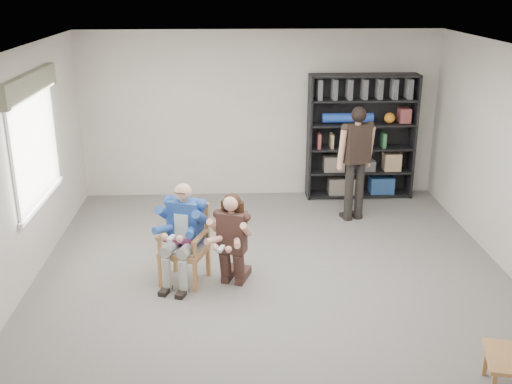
{
  "coord_description": "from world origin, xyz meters",
  "views": [
    {
      "loc": [
        -0.53,
        -6.42,
        3.54
      ],
      "look_at": [
        -0.2,
        0.6,
        1.05
      ],
      "focal_mm": 42.0,
      "sensor_mm": 36.0,
      "label": 1
    }
  ],
  "objects_px": {
    "armchair": "(184,245)",
    "bookshelf": "(361,137)",
    "kneeling_woman": "(231,241)",
    "seated_man": "(183,234)",
    "standing_man": "(356,165)"
  },
  "relations": [
    {
      "from": "armchair",
      "to": "bookshelf",
      "type": "bearing_deg",
      "value": 66.49
    },
    {
      "from": "armchair",
      "to": "bookshelf",
      "type": "distance_m",
      "value": 4.14
    },
    {
      "from": "kneeling_woman",
      "to": "seated_man",
      "type": "bearing_deg",
      "value": -172.17
    },
    {
      "from": "armchair",
      "to": "seated_man",
      "type": "xyz_separation_m",
      "value": [
        0.0,
        0.0,
        0.15
      ]
    },
    {
      "from": "kneeling_woman",
      "to": "bookshelf",
      "type": "distance_m",
      "value": 3.85
    },
    {
      "from": "kneeling_woman",
      "to": "standing_man",
      "type": "relative_size",
      "value": 0.66
    },
    {
      "from": "seated_man",
      "to": "bookshelf",
      "type": "bearing_deg",
      "value": 66.49
    },
    {
      "from": "bookshelf",
      "to": "seated_man",
      "type": "bearing_deg",
      "value": -133.03
    },
    {
      "from": "armchair",
      "to": "standing_man",
      "type": "xyz_separation_m",
      "value": [
        2.5,
        1.94,
        0.4
      ]
    },
    {
      "from": "seated_man",
      "to": "standing_man",
      "type": "relative_size",
      "value": 0.72
    },
    {
      "from": "armchair",
      "to": "bookshelf",
      "type": "relative_size",
      "value": 0.47
    },
    {
      "from": "armchair",
      "to": "seated_man",
      "type": "bearing_deg",
      "value": 109.52
    },
    {
      "from": "armchair",
      "to": "seated_man",
      "type": "distance_m",
      "value": 0.15
    },
    {
      "from": "kneeling_woman",
      "to": "bookshelf",
      "type": "xyz_separation_m",
      "value": [
        2.22,
        3.12,
        0.46
      ]
    },
    {
      "from": "seated_man",
      "to": "armchair",
      "type": "bearing_deg",
      "value": -70.48
    }
  ]
}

